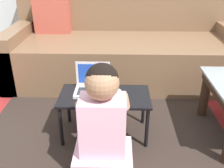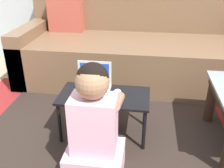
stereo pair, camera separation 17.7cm
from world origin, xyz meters
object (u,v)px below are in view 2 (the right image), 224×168
object	(u,v)px
person_seated	(94,130)
laptop_desk	(104,100)
laptop	(93,86)
couch	(134,50)
computer_mouse	(117,93)

from	to	relation	value
person_seated	laptop_desk	bearing A→B (deg)	91.77
laptop_desk	person_seated	world-z (taller)	person_seated
laptop_desk	laptop	bearing A→B (deg)	148.61
couch	laptop	size ratio (longest dim) A/B	9.54
laptop_desk	computer_mouse	bearing A→B (deg)	3.34
laptop	person_seated	world-z (taller)	person_seated
couch	laptop	world-z (taller)	couch
laptop_desk	person_seated	size ratio (longest dim) A/B	0.87
couch	person_seated	bearing A→B (deg)	-94.96
laptop	computer_mouse	bearing A→B (deg)	-15.17
laptop_desk	person_seated	xyz separation A→B (m)	(0.01, -0.39, 0.03)
couch	person_seated	distance (m)	1.43
laptop	person_seated	size ratio (longest dim) A/B	0.34
laptop	laptop_desk	bearing A→B (deg)	-31.39
computer_mouse	person_seated	xyz separation A→B (m)	(-0.08, -0.40, -0.02)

